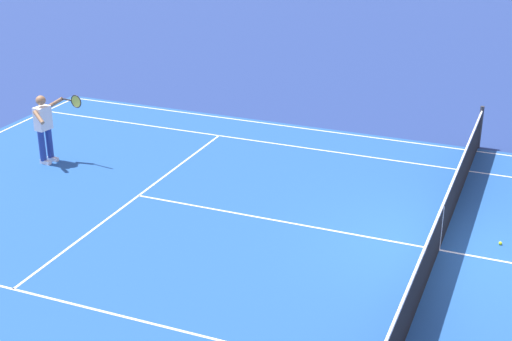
# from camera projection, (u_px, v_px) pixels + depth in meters

# --- Properties ---
(ground_plane) EXTENTS (60.00, 60.00, 0.00)m
(ground_plane) POSITION_uv_depth(u_px,v_px,m) (439.00, 250.00, 13.80)
(ground_plane) COLOR navy
(court_slab) EXTENTS (24.20, 11.40, 0.00)m
(court_slab) POSITION_uv_depth(u_px,v_px,m) (439.00, 250.00, 13.80)
(court_slab) COLOR #1E4C93
(court_slab) RESTS_ON ground_plane
(court_line_markings) EXTENTS (23.85, 11.05, 0.01)m
(court_line_markings) POSITION_uv_depth(u_px,v_px,m) (439.00, 250.00, 13.79)
(court_line_markings) COLOR white
(court_line_markings) RESTS_ON ground_plane
(tennis_net) EXTENTS (0.10, 11.70, 1.08)m
(tennis_net) POSITION_uv_depth(u_px,v_px,m) (441.00, 226.00, 13.61)
(tennis_net) COLOR #2D2D33
(tennis_net) RESTS_ON ground_plane
(tennis_player_near) EXTENTS (1.12, 0.77, 1.70)m
(tennis_player_near) POSITION_uv_depth(u_px,v_px,m) (45.00, 125.00, 17.49)
(tennis_player_near) COLOR navy
(tennis_player_near) RESTS_ON ground_plane
(tennis_ball) EXTENTS (0.07, 0.07, 0.07)m
(tennis_ball) POSITION_uv_depth(u_px,v_px,m) (500.00, 243.00, 13.97)
(tennis_ball) COLOR #CCE01E
(tennis_ball) RESTS_ON ground_plane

